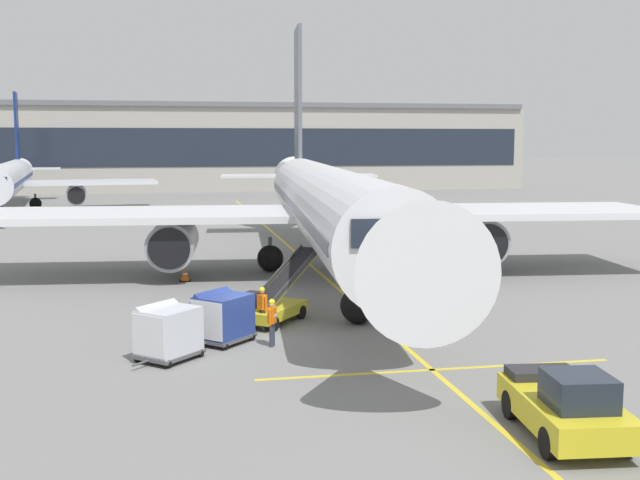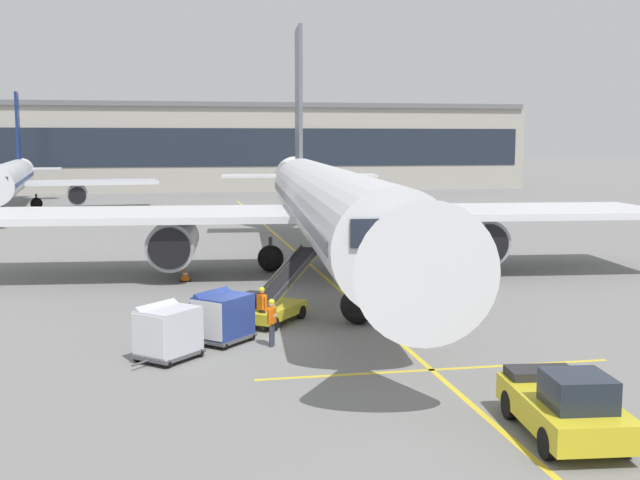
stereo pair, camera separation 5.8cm
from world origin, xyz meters
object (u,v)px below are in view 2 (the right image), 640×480
Objects in this scene: ground_crew_by_carts at (272,319)px; distant_airplane at (9,179)px; baggage_cart_second at (167,331)px; parked_airplane at (326,204)px; safety_cone_engine_keepout at (185,275)px; belt_loader at (275,301)px; pushback_tug at (565,405)px; baggage_cart_lead at (222,316)px; ground_crew_by_loader at (262,306)px.

ground_crew_by_carts is 0.04× the size of distant_airplane.
baggage_cart_second is 1.46× the size of ground_crew_by_carts.
parked_airplane reaches higher than safety_cone_engine_keepout.
belt_loader is 1.11× the size of pushback_tug.
baggage_cart_lead is 2.25m from ground_crew_by_loader.
belt_loader is 6.58m from baggage_cart_second.
parked_airplane is at bearing 61.61° from baggage_cart_second.
baggage_cart_second is at bearing -118.39° from parked_airplane.
ground_crew_by_carts is (-5.00, -15.10, -2.91)m from parked_airplane.
pushback_tug is 13.98m from ground_crew_by_loader.
ground_crew_by_carts is (-0.63, -3.90, 0.16)m from belt_loader.
pushback_tug is at bearing -63.85° from ground_crew_by_loader.
distant_airplane is (-25.05, 45.08, -0.58)m from parked_airplane.
belt_loader is 1.99× the size of baggage_cart_second.
baggage_cart_lead is at bearing 125.34° from pushback_tug.
baggage_cart_lead is 13.51m from pushback_tug.
baggage_cart_second is 1.46× the size of ground_crew_by_loader.
pushback_tug is at bearing -54.66° from baggage_cart_lead.
ground_crew_by_loader is (-6.16, 12.55, 0.17)m from pushback_tug.
belt_loader is at bearing 111.27° from pushback_tug.
parked_airplane is 1.23× the size of distant_airplane.
ground_crew_by_carts is at bearing -99.11° from belt_loader.
belt_loader reaches higher than safety_cone_engine_keepout.
distant_airplane is at bearing 108.42° from ground_crew_by_carts.
pushback_tug reaches higher than safety_cone_engine_keepout.
parked_airplane is 25.44m from pushback_tug.
baggage_cart_second reaches higher than pushback_tug.
baggage_cart_lead reaches higher than pushback_tug.
ground_crew_by_loader is 61.16m from distant_airplane.
belt_loader is at bearing 52.08° from baggage_cart_lead.
ground_crew_by_carts is (1.73, -0.88, -0.00)m from baggage_cart_lead.
pushback_tug reaches higher than ground_crew_by_loader.
belt_loader reaches higher than ground_crew_by_loader.
distant_airplane reaches higher than belt_loader.
distant_airplane is (-19.97, 57.76, 2.33)m from ground_crew_by_loader.
ground_crew_by_carts is at bearing -27.16° from baggage_cart_lead.
safety_cone_engine_keepout is 49.29m from distant_airplane.
distant_airplane reaches higher than ground_crew_by_loader.
belt_loader is 3.95m from ground_crew_by_carts.
pushback_tug is 75.06m from distant_airplane.
distant_airplane is at bearing 107.17° from baggage_cart_lead.
parked_airplane is 9.59× the size of belt_loader.
belt_loader is 1.65m from ground_crew_by_loader.
ground_crew_by_carts is at bearing -71.58° from distant_airplane.
pushback_tug is 11.83m from ground_crew_by_carts.
parked_airplane reaches higher than pushback_tug.
safety_cone_engine_keepout is at bearing 94.60° from baggage_cart_lead.
pushback_tug is 0.12× the size of distant_airplane.
parked_airplane is 51.58m from distant_airplane.
pushback_tug is at bearing -69.89° from safety_cone_engine_keepout.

